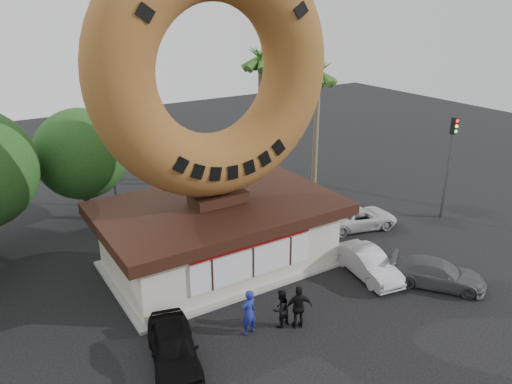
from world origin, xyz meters
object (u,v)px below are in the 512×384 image
at_px(car_white, 359,218).
at_px(person_left, 249,312).
at_px(street_lamp, 112,137).
at_px(car_silver, 368,263).
at_px(car_black, 173,347).
at_px(traffic_signal, 450,155).
at_px(person_right, 299,307).
at_px(donut_shop, 219,232).
at_px(giant_donut, 214,70).
at_px(car_grey, 437,273).
at_px(person_center, 281,308).

bearing_deg(car_white, person_left, 130.09).
height_order(street_lamp, car_silver, street_lamp).
xyz_separation_m(car_black, car_silver, (10.19, 0.77, -0.04)).
relative_size(traffic_signal, person_right, 3.29).
bearing_deg(person_right, traffic_signal, -143.00).
distance_m(donut_shop, person_right, 6.14).
relative_size(person_left, car_black, 0.48).
relative_size(giant_donut, car_black, 2.77).
bearing_deg(car_grey, person_center, 132.63).
xyz_separation_m(traffic_signal, person_center, (-14.30, -3.64, -3.06)).
height_order(street_lamp, car_white, street_lamp).
bearing_deg(car_black, traffic_signal, 25.31).
distance_m(donut_shop, street_lamp, 10.54).
height_order(donut_shop, car_silver, donut_shop).
relative_size(car_black, car_white, 0.93).
bearing_deg(giant_donut, person_left, -106.86).
bearing_deg(giant_donut, person_center, -93.04).
distance_m(person_left, car_silver, 7.07).
xyz_separation_m(traffic_signal, car_silver, (-8.60, -2.65, -3.22)).
bearing_deg(car_grey, street_lamp, 80.96).
bearing_deg(car_white, giant_donut, 101.77).
height_order(giant_donut, person_right, giant_donut).
relative_size(person_left, car_silver, 0.49).
height_order(street_lamp, car_grey, street_lamp).
bearing_deg(person_center, giant_donut, -103.23).
distance_m(donut_shop, traffic_signal, 14.30).
bearing_deg(car_black, car_white, 35.10).
height_order(person_left, car_black, person_left).
relative_size(person_center, car_grey, 0.38).
distance_m(giant_donut, traffic_signal, 15.19).
bearing_deg(street_lamp, person_center, -84.32).
bearing_deg(car_silver, street_lamp, 124.82).
bearing_deg(person_right, person_center, -18.47).
height_order(traffic_signal, person_right, traffic_signal).
xyz_separation_m(person_center, car_grey, (7.77, -1.30, -0.19)).
height_order(person_left, person_right, person_left).
bearing_deg(donut_shop, traffic_signal, -8.10).
height_order(person_right, car_white, person_right).
relative_size(street_lamp, car_grey, 1.89).
bearing_deg(street_lamp, person_left, -89.17).
relative_size(traffic_signal, person_left, 3.14).
relative_size(donut_shop, car_silver, 2.84).
bearing_deg(giant_donut, car_white, -3.03).
bearing_deg(person_left, giant_donut, -117.38).
bearing_deg(person_center, car_white, -160.45).
bearing_deg(traffic_signal, car_grey, -142.90).
bearing_deg(car_grey, person_left, 132.39).
distance_m(street_lamp, person_center, 16.15).
height_order(person_left, car_silver, person_left).
distance_m(car_grey, car_white, 6.62).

